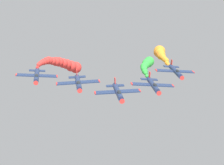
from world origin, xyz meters
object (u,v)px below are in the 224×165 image
Objects in this scene: airplane_right_outer at (37,76)px; airplane_right_inner at (78,83)px; airplane_left_inner at (153,85)px; airplane_left_outer at (176,71)px; airplane_lead at (118,92)px.

airplane_right_inner is at bearing 142.21° from airplane_right_outer.
airplane_left_inner is 12.05m from airplane_left_outer.
airplane_lead is 21.56m from airplane_left_outer.
airplane_right_inner reaches higher than airplane_lead.
airplane_right_outer is (25.18, -8.78, 0.50)m from airplane_left_inner.
airplane_left_inner is at bearing 173.79° from airplane_right_inner.
airplane_left_inner is (-8.45, -5.06, -0.46)m from airplane_lead.
airplane_left_inner is 1.00× the size of airplane_right_outer.
airplane_left_inner is at bearing 160.77° from airplane_right_outer.
airplane_left_outer is 32.75m from airplane_right_outer.
airplane_lead reaches higher than airplane_left_inner.
airplane_left_inner is at bearing -149.09° from airplane_lead.
airplane_left_outer is at bearing -128.89° from airplane_left_inner.
airplane_left_outer is at bearing -178.96° from airplane_right_outer.
airplane_right_inner is 1.00× the size of airplane_right_outer.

